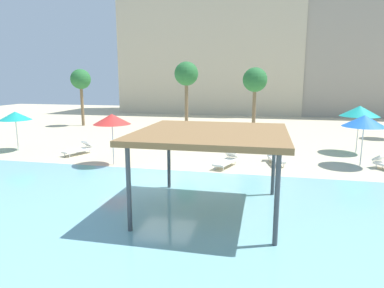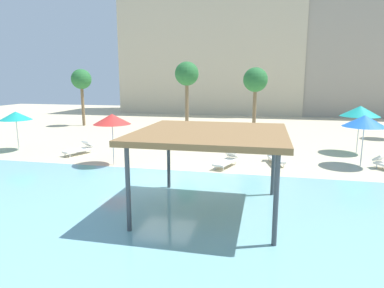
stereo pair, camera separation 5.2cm
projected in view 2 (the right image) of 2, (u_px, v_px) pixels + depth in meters
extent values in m
plane|color=beige|center=(166.00, 180.00, 15.22)|extent=(80.00, 80.00, 0.00)
cube|color=#7AB7C1|center=(116.00, 229.00, 10.18)|extent=(44.00, 13.50, 0.04)
cylinder|color=#42474C|center=(169.00, 158.00, 13.79)|extent=(0.14, 0.14, 2.62)
cylinder|color=#42474C|center=(273.00, 163.00, 12.91)|extent=(0.14, 0.14, 2.62)
cylinder|color=#42474C|center=(128.00, 190.00, 9.79)|extent=(0.14, 0.14, 2.62)
cylinder|color=#42474C|center=(276.00, 201.00, 8.90)|extent=(0.14, 0.14, 2.62)
cube|color=olive|center=(211.00, 134.00, 11.08)|extent=(4.88, 4.88, 0.18)
cylinder|color=silver|center=(358.00, 135.00, 20.60)|extent=(0.06, 0.06, 2.26)
cone|color=teal|center=(360.00, 111.00, 20.33)|extent=(2.30, 2.30, 0.63)
cylinder|color=silver|center=(18.00, 135.00, 21.33)|extent=(0.06, 0.06, 1.95)
cone|color=teal|center=(16.00, 116.00, 21.09)|extent=(1.95, 1.95, 0.54)
cylinder|color=silver|center=(362.00, 147.00, 17.46)|extent=(0.06, 0.06, 2.07)
cone|color=blue|center=(365.00, 121.00, 17.20)|extent=(2.16, 2.16, 0.59)
cylinder|color=silver|center=(113.00, 145.00, 17.67)|extent=(0.06, 0.06, 2.17)
cone|color=red|center=(112.00, 119.00, 17.41)|extent=(1.95, 1.95, 0.54)
cylinder|color=white|center=(383.00, 166.00, 17.28)|extent=(0.05, 0.05, 0.22)
cylinder|color=white|center=(376.00, 166.00, 17.10)|extent=(0.05, 0.05, 0.22)
cube|color=white|center=(380.00, 158.00, 17.13)|extent=(0.78, 0.76, 0.40)
cylinder|color=white|center=(70.00, 156.00, 19.55)|extent=(0.05, 0.05, 0.22)
cylinder|color=white|center=(65.00, 154.00, 19.82)|extent=(0.05, 0.05, 0.22)
cylinder|color=white|center=(90.00, 151.00, 20.70)|extent=(0.05, 0.05, 0.22)
cylinder|color=white|center=(85.00, 150.00, 20.98)|extent=(0.05, 0.05, 0.22)
cube|color=white|center=(78.00, 150.00, 20.23)|extent=(1.25, 1.89, 0.10)
cube|color=white|center=(88.00, 144.00, 20.78)|extent=(0.75, 0.70, 0.40)
cylinder|color=white|center=(284.00, 165.00, 17.34)|extent=(0.05, 0.05, 0.22)
cylinder|color=white|center=(275.00, 165.00, 17.34)|extent=(0.05, 0.05, 0.22)
cylinder|color=white|center=(277.00, 159.00, 18.75)|extent=(0.05, 0.05, 0.22)
cylinder|color=white|center=(269.00, 159.00, 18.76)|extent=(0.05, 0.05, 0.22)
cube|color=white|center=(276.00, 159.00, 18.02)|extent=(0.95, 1.88, 0.10)
cube|color=white|center=(273.00, 151.00, 18.69)|extent=(0.69, 0.62, 0.40)
cylinder|color=white|center=(223.00, 169.00, 16.63)|extent=(0.05, 0.05, 0.22)
cylinder|color=white|center=(215.00, 168.00, 16.87)|extent=(0.05, 0.05, 0.22)
cylinder|color=white|center=(235.00, 163.00, 17.84)|extent=(0.05, 0.05, 0.22)
cylinder|color=white|center=(227.00, 162.00, 18.09)|extent=(0.05, 0.05, 0.22)
cube|color=white|center=(225.00, 162.00, 17.33)|extent=(1.14, 1.90, 0.10)
cube|color=white|center=(232.00, 154.00, 17.90)|extent=(0.73, 0.67, 0.40)
cylinder|color=brown|center=(187.00, 107.00, 27.29)|extent=(0.28, 0.28, 4.54)
sphere|color=#286B33|center=(187.00, 74.00, 26.79)|extent=(1.90, 1.90, 1.90)
cylinder|color=brown|center=(254.00, 110.00, 26.62)|extent=(0.28, 0.28, 4.07)
sphere|color=#286B33|center=(255.00, 80.00, 26.17)|extent=(1.90, 1.90, 1.90)
cylinder|color=brown|center=(83.00, 104.00, 32.67)|extent=(0.28, 0.28, 4.12)
sphere|color=#286B33|center=(81.00, 79.00, 32.21)|extent=(1.90, 1.90, 1.90)
cube|color=beige|center=(213.00, 48.00, 45.71)|extent=(23.35, 9.50, 17.31)
cube|color=#9E9384|center=(367.00, 52.00, 41.45)|extent=(21.05, 8.34, 15.40)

